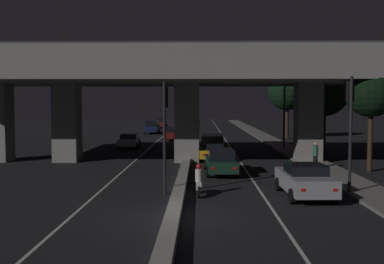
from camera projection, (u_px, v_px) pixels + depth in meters
ground_plane at (174, 218)px, 16.38m from camera, size 200.00×200.00×0.00m
lane_line_left_inner at (159, 140)px, 51.38m from camera, size 0.12×126.00×0.00m
lane_line_right_inner at (225, 140)px, 51.23m from camera, size 0.12×126.00×0.00m
median_divider at (192, 138)px, 51.29m from camera, size 0.54×126.00×0.35m
sidewalk_right at (280, 145)px, 44.15m from camera, size 2.20×126.00×0.14m
elevated_overpass at (184, 72)px, 31.83m from camera, size 34.58×12.02×8.56m
traffic_light_left_of_median at (165, 118)px, 20.51m from camera, size 0.30×0.49×5.14m
traffic_light_right_of_median at (350, 115)px, 20.34m from camera, size 0.30×0.49×5.41m
street_lamp at (281, 99)px, 40.42m from camera, size 2.31×0.32×7.61m
car_silver_lead at (305, 180)px, 20.04m from camera, size 2.13×4.33×1.49m
car_dark_green_second at (221, 161)px, 26.66m from camera, size 1.95×4.75×1.47m
car_taxi_yellow_third at (213, 147)px, 33.31m from camera, size 2.05×4.60×1.85m
car_white_lead_oncoming at (129, 141)px, 41.69m from camera, size 1.95×4.20×1.36m
car_dark_red_second_oncoming at (172, 134)px, 50.39m from camera, size 1.92×4.10×1.50m
car_dark_blue_third_oncoming at (152, 127)px, 62.09m from camera, size 1.93×4.77×1.78m
car_dark_red_fourth_oncoming at (161, 123)px, 76.03m from camera, size 1.94×4.31×1.61m
motorcycle_white_filtering_near at (199, 182)px, 20.35m from camera, size 0.33×1.70×1.45m
pedestrian_on_sidewalk at (315, 155)px, 28.13m from camera, size 0.34×0.34×1.61m
roadside_tree_kerbside_near at (371, 91)px, 27.17m from camera, size 3.26×3.26×6.61m
roadside_tree_kerbside_mid at (324, 91)px, 37.84m from camera, size 4.32×4.32×7.41m
roadside_tree_kerbside_far at (287, 91)px, 52.95m from camera, size 4.66×4.66×7.99m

